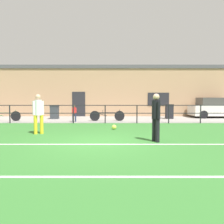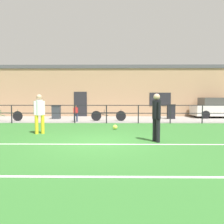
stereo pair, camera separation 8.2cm
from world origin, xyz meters
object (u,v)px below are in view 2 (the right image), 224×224
object	(u,v)px
parked_car_red	(218,108)
bicycle_parked_0	(108,116)
trash_bin_0	(56,112)
player_goalkeeper	(156,115)
player_striker	(39,111)
trash_bin_1	(171,111)
bicycle_parked_2	(5,116)
soccer_ball_match	(115,127)
spectator_child	(76,112)

from	to	relation	value
parked_car_red	bicycle_parked_0	distance (m)	9.09
bicycle_parked_0	trash_bin_0	bearing A→B (deg)	158.99
player_goalkeeper	parked_car_red	distance (m)	11.90
player_striker	bicycle_parked_0	bearing A→B (deg)	38.43
parked_car_red	trash_bin_1	bearing A→B (deg)	-165.03
trash_bin_0	bicycle_parked_2	bearing A→B (deg)	-151.87
player_striker	trash_bin_1	distance (m)	10.33
player_striker	bicycle_parked_0	world-z (taller)	player_striker
parked_car_red	player_striker	bearing A→B (deg)	-145.13
player_striker	soccer_ball_match	bearing A→B (deg)	0.15
parked_car_red	trash_bin_1	size ratio (longest dim) A/B	3.75
spectator_child	trash_bin_1	bearing A→B (deg)	-175.44
player_goalkeeper	soccer_ball_match	distance (m)	3.62
spectator_child	trash_bin_0	world-z (taller)	spectator_child
soccer_ball_match	spectator_child	distance (m)	4.36
player_striker	bicycle_parked_0	size ratio (longest dim) A/B	0.74
trash_bin_1	soccer_ball_match	bearing A→B (deg)	-127.18
parked_car_red	bicycle_parked_2	bearing A→B (deg)	-169.85
player_goalkeeper	player_striker	world-z (taller)	same
spectator_child	trash_bin_1	world-z (taller)	spectator_child
soccer_ball_match	bicycle_parked_0	world-z (taller)	bicycle_parked_0
bicycle_parked_0	trash_bin_0	distance (m)	4.26
player_goalkeeper	bicycle_parked_2	world-z (taller)	player_goalkeeper
soccer_ball_match	spectator_child	xyz separation A→B (m)	(-2.60, 3.45, 0.53)
soccer_ball_match	trash_bin_0	bearing A→B (deg)	128.98
trash_bin_0	player_striker	bearing A→B (deg)	-81.29
player_goalkeeper	bicycle_parked_0	world-z (taller)	player_goalkeeper
trash_bin_1	player_striker	bearing A→B (deg)	-137.26
parked_car_red	bicycle_parked_0	size ratio (longest dim) A/B	1.72
soccer_ball_match	trash_bin_1	bearing A→B (deg)	52.82
trash_bin_1	spectator_child	bearing A→B (deg)	-162.83
parked_car_red	bicycle_parked_2	world-z (taller)	parked_car_red
player_goalkeeper	player_striker	bearing A→B (deg)	53.31
bicycle_parked_0	bicycle_parked_2	size ratio (longest dim) A/B	1.00
spectator_child	soccer_ball_match	bearing A→B (deg)	114.42
trash_bin_0	trash_bin_1	distance (m)	8.64
player_striker	spectator_child	bearing A→B (deg)	58.13
player_striker	spectator_child	distance (m)	4.97
bicycle_parked_2	trash_bin_1	size ratio (longest dim) A/B	2.18
spectator_child	bicycle_parked_0	distance (m)	2.23
player_goalkeeper	player_striker	size ratio (longest dim) A/B	1.00
parked_car_red	trash_bin_0	distance (m)	12.70
bicycle_parked_2	soccer_ball_match	bearing A→B (deg)	-27.04
player_goalkeeper	bicycle_parked_2	distance (m)	11.41
parked_car_red	soccer_ball_match	bearing A→B (deg)	-141.12
bicycle_parked_2	trash_bin_1	xyz separation A→B (m)	(11.70, 1.74, 0.20)
spectator_child	trash_bin_0	bearing A→B (deg)	-60.50
trash_bin_0	soccer_ball_match	bearing A→B (deg)	-51.02
player_striker	spectator_child	xyz separation A→B (m)	(0.76, 4.90, -0.35)
player_goalkeeper	bicycle_parked_0	size ratio (longest dim) A/B	0.74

